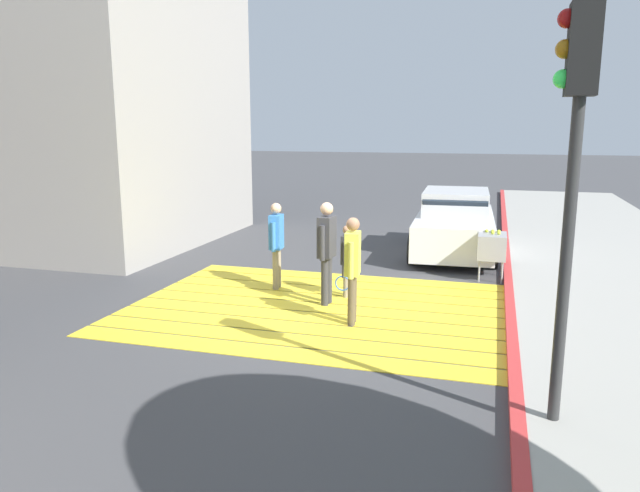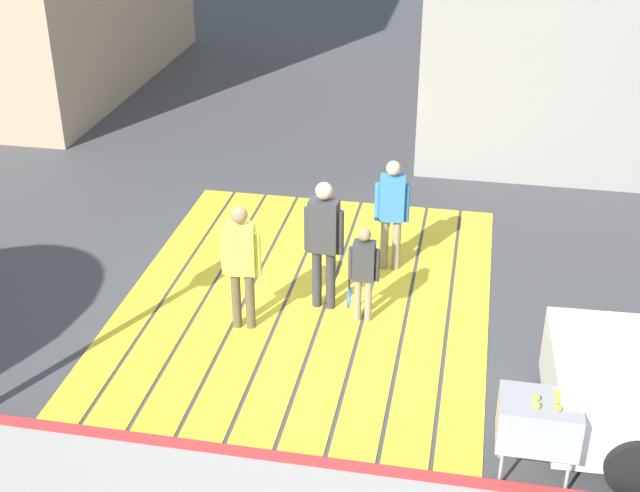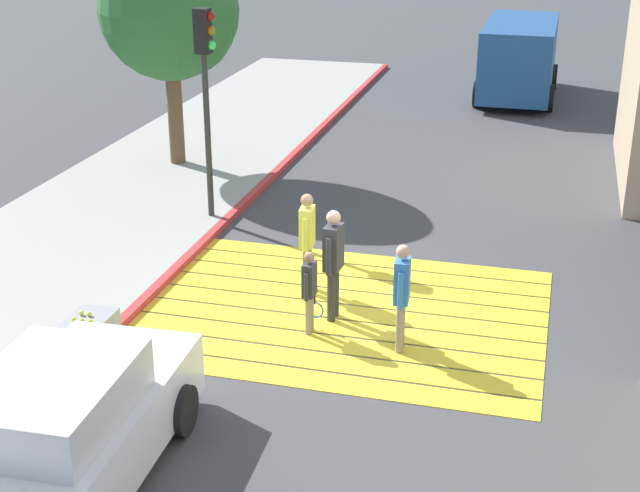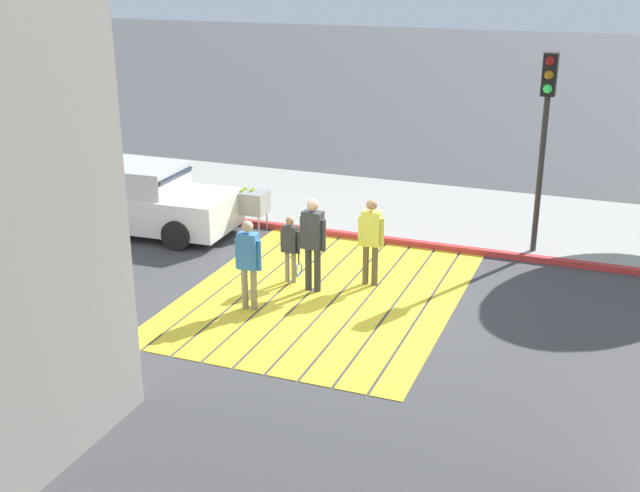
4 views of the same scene
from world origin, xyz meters
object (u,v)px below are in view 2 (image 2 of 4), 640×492
tennis_ball_cart (539,422)px  pedestrian_adult_trailing (324,237)px  pedestrian_child_with_racket (363,270)px  pedestrian_adult_side (241,259)px  pedestrian_adult_lead (392,208)px

tennis_ball_cart → pedestrian_adult_trailing: pedestrian_adult_trailing is taller
tennis_ball_cart → pedestrian_child_with_racket: pedestrian_child_with_racket is taller
tennis_ball_cart → pedestrian_adult_side: size_ratio=0.59×
pedestrian_adult_lead → pedestrian_child_with_racket: (-1.44, 0.19, -0.22)m
tennis_ball_cart → pedestrian_adult_lead: pedestrian_adult_lead is taller
pedestrian_adult_trailing → pedestrian_adult_lead: bearing=-31.6°
pedestrian_adult_lead → pedestrian_adult_side: pedestrian_adult_side is taller
pedestrian_adult_lead → pedestrian_child_with_racket: bearing=172.4°
pedestrian_adult_lead → pedestrian_adult_trailing: 1.42m
pedestrian_adult_trailing → pedestrian_adult_side: size_ratio=1.06×
tennis_ball_cart → pedestrian_child_with_racket: 3.32m
tennis_ball_cart → pedestrian_adult_lead: 4.44m
pedestrian_adult_lead → pedestrian_adult_side: size_ratio=0.97×
pedestrian_adult_lead → pedestrian_adult_trailing: size_ratio=0.92×
pedestrian_adult_trailing → pedestrian_adult_side: bearing=126.5°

